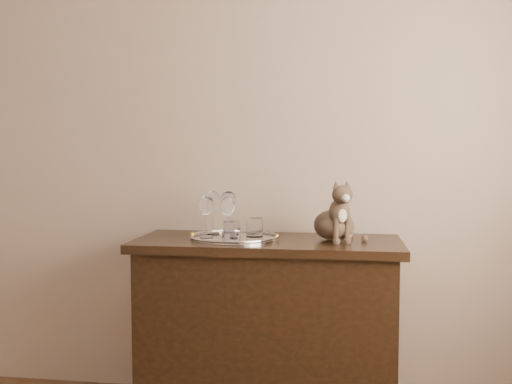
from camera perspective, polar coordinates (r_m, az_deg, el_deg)
wall_back at (r=3.00m, az=-9.59°, el=5.95°), size 4.00×0.10×2.70m
sideboard at (r=2.69m, az=1.15°, el=-13.76°), size 1.20×0.50×0.85m
tray at (r=2.60m, az=-2.20°, el=-4.64°), size 0.40×0.40×0.01m
wine_glass_a at (r=2.70m, az=-4.37°, el=-2.04°), size 0.08×0.08×0.21m
wine_glass_b at (r=2.68m, az=-2.76°, el=-2.09°), size 0.08×0.08×0.21m
wine_glass_c at (r=2.61m, az=-5.01°, el=-2.43°), size 0.07×0.07×0.19m
wine_glass_d at (r=2.60m, az=-2.85°, el=-2.51°), size 0.07×0.07×0.18m
tumbler_b at (r=2.47m, az=-2.45°, el=-3.98°), size 0.08×0.08×0.09m
tumbler_c at (r=2.61m, az=-0.14°, el=-3.56°), size 0.08×0.08×0.09m
cat at (r=2.58m, az=7.79°, el=-1.79°), size 0.34×0.33×0.27m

